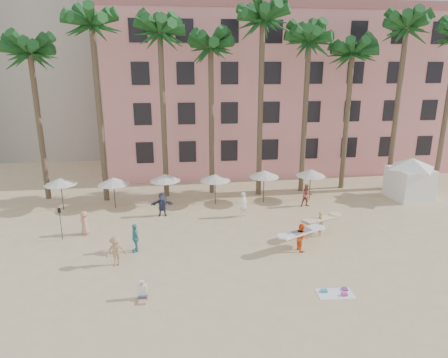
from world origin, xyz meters
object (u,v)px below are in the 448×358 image
object	(u,v)px
pink_hotel	(275,92)
cabana	(410,175)
carrier_white	(301,236)
carrier_yellow	(321,222)

from	to	relation	value
pink_hotel	cabana	bearing A→B (deg)	-58.76
pink_hotel	carrier_white	xyz separation A→B (m)	(-3.57, -22.51, -7.07)
cabana	carrier_yellow	world-z (taller)	cabana
carrier_yellow	carrier_white	bearing A→B (deg)	-134.56
cabana	carrier_yellow	size ratio (longest dim) A/B	1.69
pink_hotel	cabana	size ratio (longest dim) A/B	7.00
carrier_yellow	cabana	bearing A→B (deg)	32.87
cabana	carrier_white	size ratio (longest dim) A/B	1.76
cabana	carrier_yellow	xyz separation A→B (m)	(-10.12, -6.54, -1.11)
cabana	carrier_yellow	distance (m)	12.10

